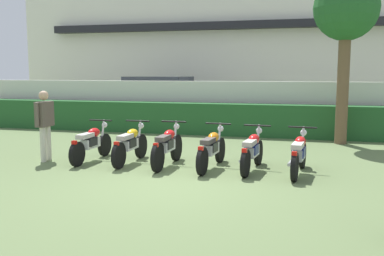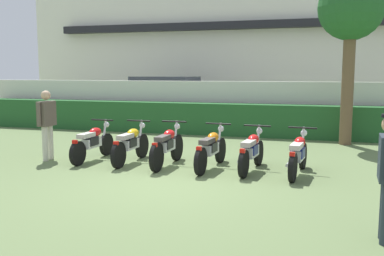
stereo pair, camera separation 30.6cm
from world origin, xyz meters
TOP-DOWN VIEW (x-y plane):
  - ground at (0.00, 0.00)m, footprint 60.00×60.00m
  - building at (0.00, 16.38)m, footprint 24.82×6.50m
  - compound_wall at (0.00, 7.21)m, footprint 23.58×0.30m
  - hedge_row at (0.00, 6.51)m, footprint 18.86×0.70m
  - parked_car at (-3.64, 10.31)m, footprint 4.69×2.52m
  - tree_near_inspector at (3.50, 5.64)m, footprint 1.84×1.84m
  - motorcycle_in_row_0 at (-2.40, 1.51)m, footprint 0.60×1.85m
  - motorcycle_in_row_1 at (-1.41, 1.50)m, footprint 0.60×1.84m
  - motorcycle_in_row_2 at (-0.48, 1.43)m, footprint 0.60×1.88m
  - motorcycle_in_row_3 at (0.52, 1.45)m, footprint 0.60×1.93m
  - motorcycle_in_row_4 at (1.41, 1.45)m, footprint 0.60×1.82m
  - motorcycle_in_row_5 at (2.38, 1.37)m, footprint 0.60×1.83m
  - inspector_person at (-3.44, 1.24)m, footprint 0.22×0.67m

SIDE VIEW (x-z plane):
  - ground at x=0.00m, z-range 0.00..0.00m
  - motorcycle_in_row_0 at x=-2.40m, z-range -0.03..0.91m
  - motorcycle_in_row_4 at x=1.41m, z-range -0.03..0.91m
  - motorcycle_in_row_5 at x=2.38m, z-range -0.03..0.91m
  - motorcycle_in_row_3 at x=0.52m, z-range -0.03..0.92m
  - motorcycle_in_row_1 at x=-1.41m, z-range -0.03..0.92m
  - motorcycle_in_row_2 at x=-0.48m, z-range -0.03..0.94m
  - hedge_row at x=0.00m, z-range 0.00..1.05m
  - compound_wall at x=0.00m, z-range 0.00..1.77m
  - parked_car at x=-3.64m, z-range -0.01..1.88m
  - inspector_person at x=-3.44m, z-range 0.15..1.82m
  - tree_near_inspector at x=3.50m, z-range 1.36..6.17m
  - building at x=0.00m, z-range 0.00..8.09m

